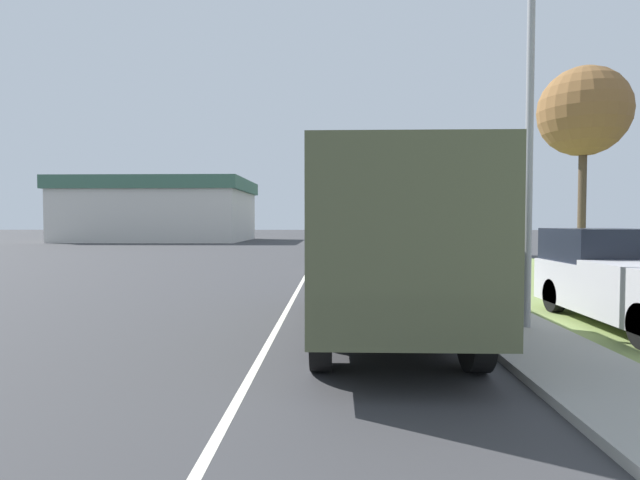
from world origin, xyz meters
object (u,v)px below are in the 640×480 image
object	(u,v)px
car_third_ahead	(342,236)
lamp_post	(521,64)
pickup_truck	(631,281)
car_nearest_ahead	(343,253)
military_truck	(382,240)
car_second_ahead	(351,244)

from	to	relation	value
car_third_ahead	lamp_post	world-z (taller)	lamp_post
car_third_ahead	pickup_truck	xyz separation A→B (m)	(5.32, -37.57, 0.23)
car_nearest_ahead	pickup_truck	bearing A→B (deg)	-63.24
military_truck	lamp_post	distance (m)	4.13
military_truck	car_third_ahead	world-z (taller)	military_truck
lamp_post	pickup_truck	bearing A→B (deg)	15.87
military_truck	car_nearest_ahead	distance (m)	11.98
pickup_truck	lamp_post	size ratio (longest dim) A/B	0.61
military_truck	car_nearest_ahead	size ratio (longest dim) A/B	1.70
car_second_ahead	car_third_ahead	size ratio (longest dim) A/B	1.03
lamp_post	car_nearest_ahead	bearing A→B (deg)	104.64
pickup_truck	lamp_post	world-z (taller)	lamp_post
car_second_ahead	lamp_post	xyz separation A→B (m)	(2.41, -23.36, 4.35)
car_nearest_ahead	pickup_truck	world-z (taller)	pickup_truck
car_third_ahead	pickup_truck	distance (m)	37.94
car_second_ahead	pickup_truck	world-z (taller)	pickup_truck
car_second_ahead	car_nearest_ahead	bearing A→B (deg)	-93.34
car_second_ahead	car_third_ahead	xyz separation A→B (m)	(-0.40, 14.92, 0.03)
car_second_ahead	car_third_ahead	distance (m)	14.93
car_third_ahead	lamp_post	bearing A→B (deg)	-85.79
car_nearest_ahead	lamp_post	xyz separation A→B (m)	(3.08, -11.81, 4.26)
military_truck	car_third_ahead	bearing A→B (deg)	90.41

